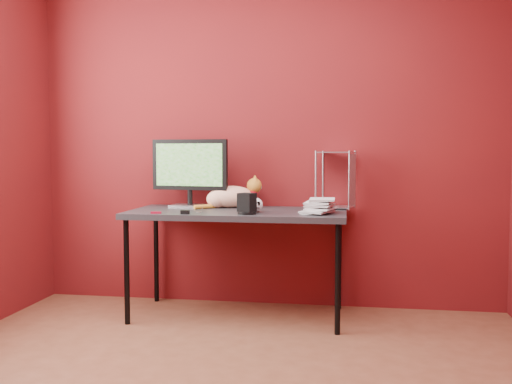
% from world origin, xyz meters
% --- Properties ---
extents(room, '(3.52, 3.52, 2.61)m').
position_xyz_m(room, '(0.00, 0.00, 1.45)').
color(room, brown).
rests_on(room, ground).
extents(desk, '(1.50, 0.70, 0.75)m').
position_xyz_m(desk, '(-0.15, 1.37, 0.70)').
color(desk, black).
rests_on(desk, ground).
extents(monitor, '(0.58, 0.22, 0.50)m').
position_xyz_m(monitor, '(-0.54, 1.53, 1.03)').
color(monitor, '#A9A9AD').
rests_on(monitor, desk).
extents(cat, '(0.46, 0.31, 0.24)m').
position_xyz_m(cat, '(-0.23, 1.56, 0.83)').
color(cat, orange).
rests_on(cat, desk).
extents(skull_mug, '(0.10, 0.10, 0.10)m').
position_xyz_m(skull_mug, '(-0.01, 1.27, 0.80)').
color(skull_mug, white).
rests_on(skull_mug, desk).
extents(speaker, '(0.13, 0.12, 0.14)m').
position_xyz_m(speaker, '(-0.05, 1.14, 0.81)').
color(speaker, black).
rests_on(speaker, desk).
extents(book_stack, '(0.24, 0.27, 1.13)m').
position_xyz_m(book_stack, '(0.34, 1.29, 1.31)').
color(book_stack, beige).
rests_on(book_stack, desk).
extents(wire_rack, '(0.28, 0.24, 0.42)m').
position_xyz_m(wire_rack, '(0.52, 1.63, 0.96)').
color(wire_rack, '#A9A9AD').
rests_on(wire_rack, desk).
extents(pocket_knife, '(0.07, 0.04, 0.01)m').
position_xyz_m(pocket_knife, '(-0.64, 1.08, 0.76)').
color(pocket_knife, maroon).
rests_on(pocket_knife, desk).
extents(black_gadget, '(0.06, 0.03, 0.03)m').
position_xyz_m(black_gadget, '(-0.45, 1.08, 0.76)').
color(black_gadget, black).
rests_on(black_gadget, desk).
extents(washer, '(0.04, 0.04, 0.00)m').
position_xyz_m(washer, '(-0.39, 1.21, 0.75)').
color(washer, '#A9A9AD').
rests_on(washer, desk).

